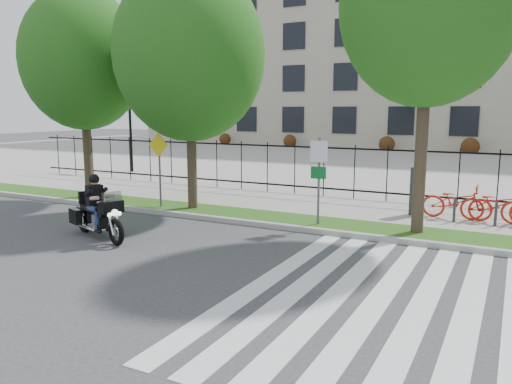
% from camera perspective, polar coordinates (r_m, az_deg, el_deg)
% --- Properties ---
extents(ground, '(120.00, 120.00, 0.00)m').
position_cam_1_polar(ground, '(11.37, -8.67, -8.20)').
color(ground, '#363638').
rests_on(ground, ground).
extents(curb, '(60.00, 0.20, 0.15)m').
position_cam_1_polar(curb, '(14.73, 0.82, -3.72)').
color(curb, '#9B9992').
rests_on(curb, ground).
extents(grass_verge, '(60.00, 1.50, 0.15)m').
position_cam_1_polar(grass_verge, '(15.47, 2.25, -3.09)').
color(grass_verge, '#1E4B12').
rests_on(grass_verge, ground).
extents(sidewalk, '(60.00, 3.50, 0.15)m').
position_cam_1_polar(sidewalk, '(17.72, 5.73, -1.53)').
color(sidewalk, gray).
rests_on(sidewalk, ground).
extents(plaza, '(80.00, 34.00, 0.10)m').
position_cam_1_polar(plaza, '(34.48, 16.77, 3.38)').
color(plaza, gray).
rests_on(plaza, ground).
extents(crosswalk_stripes, '(5.70, 8.00, 0.01)m').
position_cam_1_polar(crosswalk_stripes, '(9.49, 16.12, -12.06)').
color(crosswalk_stripes, silver).
rests_on(crosswalk_stripes, ground).
extents(iron_fence, '(30.00, 0.06, 2.00)m').
position_cam_1_polar(iron_fence, '(19.17, 7.75, 2.51)').
color(iron_fence, black).
rests_on(iron_fence, sidewalk).
extents(office_building, '(60.00, 21.90, 20.15)m').
position_cam_1_polar(office_building, '(54.40, 21.49, 15.67)').
color(office_building, '#A39A83').
rests_on(office_building, ground).
extents(lamp_post_left, '(1.06, 0.70, 4.25)m').
position_cam_1_polar(lamp_post_left, '(27.75, -14.22, 8.67)').
color(lamp_post_left, black).
rests_on(lamp_post_left, ground).
extents(street_tree_0, '(4.45, 4.45, 7.63)m').
position_cam_1_polar(street_tree_0, '(19.87, -19.21, 14.06)').
color(street_tree_0, '#372A1E').
rests_on(street_tree_0, grass_verge).
extents(street_tree_1, '(4.90, 4.90, 7.86)m').
position_cam_1_polar(street_tree_1, '(16.77, -7.60, 15.36)').
color(street_tree_1, '#372A1E').
rests_on(street_tree_1, grass_verge).
extents(street_tree_2, '(4.51, 4.51, 8.49)m').
position_cam_1_polar(street_tree_2, '(14.08, 19.16, 19.60)').
color(street_tree_2, '#372A1E').
rests_on(street_tree_2, grass_verge).
extents(sign_pole_regulatory, '(0.50, 0.09, 2.50)m').
position_cam_1_polar(sign_pole_regulatory, '(14.27, 7.18, 2.57)').
color(sign_pole_regulatory, '#59595B').
rests_on(sign_pole_regulatory, grass_verge).
extents(sign_pole_warning, '(0.78, 0.09, 2.49)m').
position_cam_1_polar(sign_pole_warning, '(17.11, -11.01, 3.60)').
color(sign_pole_warning, '#59595B').
rests_on(sign_pole_warning, grass_verge).
extents(motorcycle_rider, '(2.57, 1.33, 2.08)m').
position_cam_1_polar(motorcycle_rider, '(13.98, -17.59, -2.29)').
color(motorcycle_rider, black).
rests_on(motorcycle_rider, ground).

